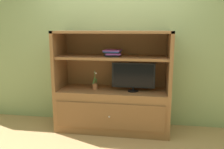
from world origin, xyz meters
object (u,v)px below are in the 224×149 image
Objects in this scene: potted_plant at (95,86)px; tv_monitor at (133,76)px; magazine_stack at (113,53)px; media_console at (113,99)px.

tv_monitor is at bearing -2.59° from potted_plant.
magazine_stack is (0.28, 0.02, 0.51)m from potted_plant.
potted_plant is (-0.59, 0.03, -0.17)m from tv_monitor.
tv_monitor is 0.47m from magazine_stack.
tv_monitor is at bearing -8.26° from magazine_stack.
media_console is 0.51m from tv_monitor.
potted_plant is 0.88× the size of magazine_stack.
potted_plant is (-0.27, -0.03, 0.22)m from media_console.
magazine_stack is at bearing -54.44° from media_console.
magazine_stack is at bearing 171.74° from tv_monitor.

